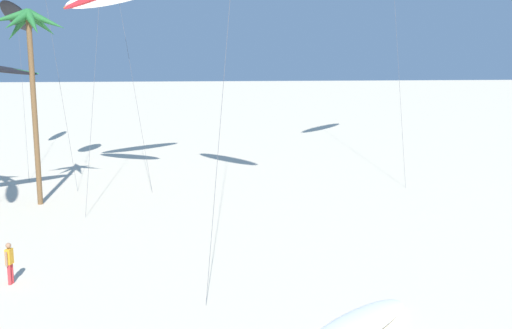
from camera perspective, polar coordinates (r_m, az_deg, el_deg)
name	(u,v)px	position (r m, az deg, el deg)	size (l,w,h in m)	color
palm_tree_2	(29,38)	(37.87, -19.61, 10.61)	(4.11, 4.13, 11.01)	brown
flying_kite_10	(18,17)	(54.78, -20.51, 12.26)	(3.36, 14.03, 12.69)	black
grounded_kite_0	(356,325)	(21.57, 8.92, -13.99)	(4.94, 4.85, 0.37)	white
person_near_right	(10,262)	(26.58, -21.14, -8.08)	(0.27, 0.50, 1.66)	red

